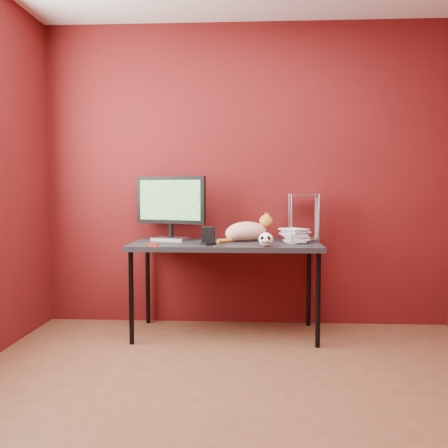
# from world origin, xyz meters

# --- Properties ---
(room) EXTENTS (3.52, 3.52, 2.61)m
(room) POSITION_xyz_m (0.00, 0.00, 1.45)
(room) COLOR brown
(room) RESTS_ON ground
(desk) EXTENTS (1.50, 0.70, 0.75)m
(desk) POSITION_xyz_m (-0.15, 1.37, 0.70)
(desk) COLOR black
(desk) RESTS_ON ground
(monitor) EXTENTS (0.60, 0.27, 0.53)m
(monitor) POSITION_xyz_m (-0.62, 1.53, 1.05)
(monitor) COLOR #B1B0B5
(monitor) RESTS_ON desk
(cat) EXTENTS (0.45, 0.32, 0.24)m
(cat) POSITION_xyz_m (0.02, 1.49, 0.83)
(cat) COLOR orange
(cat) RESTS_ON desk
(skull_mug) EXTENTS (0.11, 0.11, 0.10)m
(skull_mug) POSITION_xyz_m (0.16, 1.08, 0.80)
(skull_mug) COLOR white
(skull_mug) RESTS_ON desk
(speaker) EXTENTS (0.12, 0.12, 0.14)m
(speaker) POSITION_xyz_m (-0.28, 1.20, 0.81)
(speaker) COLOR black
(speaker) RESTS_ON desk
(book_stack) EXTENTS (0.25, 0.26, 1.26)m
(book_stack) POSITION_xyz_m (0.33, 1.36, 1.38)
(book_stack) COLOR beige
(book_stack) RESTS_ON desk
(wire_rack) EXTENTS (0.24, 0.20, 0.39)m
(wire_rack) POSITION_xyz_m (0.49, 1.58, 0.94)
(wire_rack) COLOR #B1B0B5
(wire_rack) RESTS_ON desk
(pocket_knife) EXTENTS (0.09, 0.05, 0.02)m
(pocket_knife) POSITION_xyz_m (-0.68, 1.08, 0.76)
(pocket_knife) COLOR #B40D11
(pocket_knife) RESTS_ON desk
(black_gadget) EXTENTS (0.05, 0.04, 0.02)m
(black_gadget) POSITION_xyz_m (-0.27, 1.13, 0.76)
(black_gadget) COLOR black
(black_gadget) RESTS_ON desk
(washer) EXTENTS (0.04, 0.04, 0.00)m
(washer) POSITION_xyz_m (-0.21, 1.08, 0.75)
(washer) COLOR #B1B0B5
(washer) RESTS_ON desk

